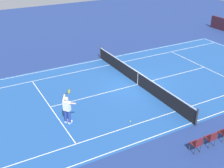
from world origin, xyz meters
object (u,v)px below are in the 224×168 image
at_px(tennis_net, 138,78).
at_px(spectator_chair_5, 211,138).
at_px(tennis_player_near, 67,108).
at_px(spectator_chair_6, 197,144).
at_px(tennis_ball, 130,121).

distance_m(tennis_net, spectator_chair_5, 7.51).
bearing_deg(tennis_net, spectator_chair_5, 85.09).
xyz_separation_m(tennis_player_near, spectator_chair_5, (-5.40, 5.37, -0.41)).
bearing_deg(spectator_chair_6, spectator_chair_5, 180.00).
relative_size(tennis_net, tennis_ball, 177.27).
distance_m(tennis_ball, spectator_chair_6, 4.01).
xyz_separation_m(tennis_net, tennis_player_near, (6.04, 2.11, 0.44)).
bearing_deg(spectator_chair_5, tennis_net, -94.91).
relative_size(tennis_net, spectator_chair_5, 13.30).
height_order(tennis_net, spectator_chair_5, tennis_net).
distance_m(tennis_net, tennis_ball, 4.79).
height_order(tennis_player_near, spectator_chair_6, tennis_player_near).
bearing_deg(tennis_ball, spectator_chair_5, 121.76).
bearing_deg(spectator_chair_5, tennis_player_near, -44.87).
height_order(spectator_chair_5, spectator_chair_6, same).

